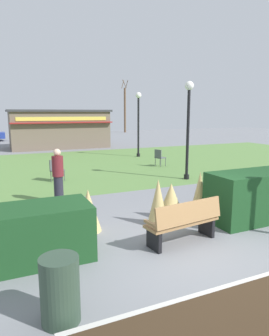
{
  "coord_description": "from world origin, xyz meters",
  "views": [
    {
      "loc": [
        -3.52,
        -4.72,
        2.75
      ],
      "look_at": [
        -0.02,
        3.03,
        1.2
      ],
      "focal_mm": 32.41,
      "sensor_mm": 36.0,
      "label": 1
    }
  ],
  "objects_px": {
    "food_kiosk": "(59,129)",
    "person_strolling": "(58,176)",
    "park_bench": "(184,222)",
    "tree_left_bg": "(125,109)",
    "trash_bin": "(60,290)",
    "cafe_chair_east": "(159,156)",
    "cafe_chair_west": "(56,169)",
    "lamppost_mid": "(188,118)",
    "lamppost_far": "(138,116)"
  },
  "relations": [
    {
      "from": "food_kiosk",
      "to": "person_strolling",
      "type": "distance_m",
      "value": 15.77
    },
    {
      "from": "park_bench",
      "to": "tree_left_bg",
      "type": "bearing_deg",
      "value": 69.43
    },
    {
      "from": "trash_bin",
      "to": "food_kiosk",
      "type": "height_order",
      "value": "food_kiosk"
    },
    {
      "from": "cafe_chair_east",
      "to": "tree_left_bg",
      "type": "height_order",
      "value": "tree_left_bg"
    },
    {
      "from": "person_strolling",
      "to": "cafe_chair_west",
      "type": "bearing_deg",
      "value": -23.92
    },
    {
      "from": "lamppost_mid",
      "to": "person_strolling",
      "type": "xyz_separation_m",
      "value": [
        -5.53,
        -1.28,
        -1.66
      ]
    },
    {
      "from": "food_kiosk",
      "to": "lamppost_mid",
      "type": "bearing_deg",
      "value": -79.6
    },
    {
      "from": "cafe_chair_west",
      "to": "cafe_chair_east",
      "type": "relative_size",
      "value": 1.0
    },
    {
      "from": "park_bench",
      "to": "tree_left_bg",
      "type": "distance_m",
      "value": 37.41
    },
    {
      "from": "lamppost_far",
      "to": "cafe_chair_east",
      "type": "height_order",
      "value": "lamppost_far"
    },
    {
      "from": "person_strolling",
      "to": "park_bench",
      "type": "bearing_deg",
      "value": -170.76
    },
    {
      "from": "cafe_chair_west",
      "to": "person_strolling",
      "type": "relative_size",
      "value": 0.53
    },
    {
      "from": "food_kiosk",
      "to": "cafe_chair_west",
      "type": "relative_size",
      "value": 8.61
    },
    {
      "from": "lamppost_mid",
      "to": "food_kiosk",
      "type": "height_order",
      "value": "lamppost_mid"
    },
    {
      "from": "tree_left_bg",
      "to": "person_strolling",
      "type": "bearing_deg",
      "value": -115.89
    },
    {
      "from": "cafe_chair_east",
      "to": "tree_left_bg",
      "type": "xyz_separation_m",
      "value": [
        9.03,
        26.44,
        2.71
      ]
    },
    {
      "from": "lamppost_mid",
      "to": "park_bench",
      "type": "bearing_deg",
      "value": -124.38
    },
    {
      "from": "lamppost_mid",
      "to": "lamppost_far",
      "type": "bearing_deg",
      "value": 82.0
    },
    {
      "from": "trash_bin",
      "to": "cafe_chair_east",
      "type": "xyz_separation_m",
      "value": [
        6.95,
        9.91,
        0.07
      ]
    },
    {
      "from": "lamppost_far",
      "to": "tree_left_bg",
      "type": "height_order",
      "value": "tree_left_bg"
    },
    {
      "from": "cafe_chair_east",
      "to": "tree_left_bg",
      "type": "distance_m",
      "value": 28.07
    },
    {
      "from": "park_bench",
      "to": "food_kiosk",
      "type": "height_order",
      "value": "food_kiosk"
    },
    {
      "from": "park_bench",
      "to": "lamppost_mid",
      "type": "distance_m",
      "value": 6.78
    },
    {
      "from": "cafe_chair_west",
      "to": "cafe_chair_east",
      "type": "xyz_separation_m",
      "value": [
        5.51,
        1.31,
        0.0
      ]
    },
    {
      "from": "lamppost_far",
      "to": "person_strolling",
      "type": "relative_size",
      "value": 2.36
    },
    {
      "from": "park_bench",
      "to": "person_strolling",
      "type": "xyz_separation_m",
      "value": [
        -1.88,
        4.05,
        0.38
      ]
    },
    {
      "from": "food_kiosk",
      "to": "tree_left_bg",
      "type": "height_order",
      "value": "tree_left_bg"
    },
    {
      "from": "lamppost_far",
      "to": "cafe_chair_east",
      "type": "distance_m",
      "value": 4.26
    },
    {
      "from": "park_bench",
      "to": "trash_bin",
      "type": "height_order",
      "value": "park_bench"
    },
    {
      "from": "lamppost_mid",
      "to": "tree_left_bg",
      "type": "xyz_separation_m",
      "value": [
        9.46,
        29.59,
        0.72
      ]
    },
    {
      "from": "lamppost_far",
      "to": "trash_bin",
      "type": "relative_size",
      "value": 4.37
    },
    {
      "from": "food_kiosk",
      "to": "cafe_chair_east",
      "type": "xyz_separation_m",
      "value": [
        3.04,
        -11.05,
        -0.97
      ]
    },
    {
      "from": "trash_bin",
      "to": "cafe_chair_east",
      "type": "height_order",
      "value": "trash_bin"
    },
    {
      "from": "lamppost_far",
      "to": "person_strolling",
      "type": "bearing_deg",
      "value": -128.54
    },
    {
      "from": "cafe_chair_west",
      "to": "tree_left_bg",
      "type": "xyz_separation_m",
      "value": [
        14.54,
        27.75,
        2.71
      ]
    },
    {
      "from": "lamppost_mid",
      "to": "cafe_chair_east",
      "type": "height_order",
      "value": "lamppost_mid"
    },
    {
      "from": "trash_bin",
      "to": "person_strolling",
      "type": "relative_size",
      "value": 0.54
    },
    {
      "from": "tree_left_bg",
      "to": "cafe_chair_west",
      "type": "bearing_deg",
      "value": -117.65
    },
    {
      "from": "trash_bin",
      "to": "person_strolling",
      "type": "height_order",
      "value": "person_strolling"
    },
    {
      "from": "food_kiosk",
      "to": "cafe_chair_east",
      "type": "bearing_deg",
      "value": -74.64
    },
    {
      "from": "person_strolling",
      "to": "cafe_chair_east",
      "type": "bearing_deg",
      "value": -69.08
    },
    {
      "from": "cafe_chair_west",
      "to": "tree_left_bg",
      "type": "bearing_deg",
      "value": 62.35
    },
    {
      "from": "lamppost_far",
      "to": "cafe_chair_east",
      "type": "relative_size",
      "value": 4.49
    },
    {
      "from": "lamppost_far",
      "to": "trash_bin",
      "type": "xyz_separation_m",
      "value": [
        -7.49,
        -13.63,
        -2.07
      ]
    },
    {
      "from": "food_kiosk",
      "to": "person_strolling",
      "type": "xyz_separation_m",
      "value": [
        -2.93,
        -15.48,
        -0.64
      ]
    },
    {
      "from": "cafe_chair_east",
      "to": "tree_left_bg",
      "type": "bearing_deg",
      "value": 71.16
    },
    {
      "from": "lamppost_mid",
      "to": "cafe_chair_east",
      "type": "relative_size",
      "value": 4.49
    },
    {
      "from": "park_bench",
      "to": "tree_left_bg",
      "type": "relative_size",
      "value": 0.24
    },
    {
      "from": "lamppost_mid",
      "to": "person_strolling",
      "type": "bearing_deg",
      "value": -166.95
    },
    {
      "from": "park_bench",
      "to": "lamppost_far",
      "type": "bearing_deg",
      "value": 69.3
    }
  ]
}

